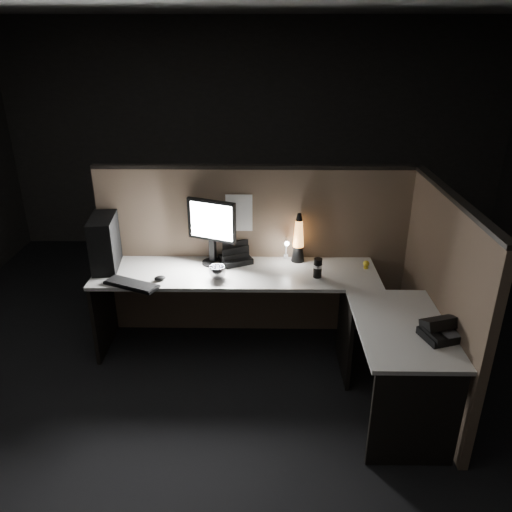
{
  "coord_description": "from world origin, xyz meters",
  "views": [
    {
      "loc": [
        0.07,
        -3.05,
        2.5
      ],
      "look_at": [
        0.02,
        0.35,
        0.98
      ],
      "focal_mm": 35.0,
      "sensor_mm": 36.0,
      "label": 1
    }
  ],
  "objects_px": {
    "keyboard": "(132,284)",
    "desk_phone": "(440,330)",
    "pc_tower": "(105,243)",
    "lava_lamp": "(298,242)",
    "monitor": "(212,226)"
  },
  "relations": [
    {
      "from": "keyboard",
      "to": "desk_phone",
      "type": "distance_m",
      "value": 2.24
    },
    {
      "from": "monitor",
      "to": "desk_phone",
      "type": "distance_m",
      "value": 1.93
    },
    {
      "from": "monitor",
      "to": "desk_phone",
      "type": "relative_size",
      "value": 1.99
    },
    {
      "from": "monitor",
      "to": "keyboard",
      "type": "bearing_deg",
      "value": -120.83
    },
    {
      "from": "pc_tower",
      "to": "desk_phone",
      "type": "bearing_deg",
      "value": -29.58
    },
    {
      "from": "monitor",
      "to": "keyboard",
      "type": "height_order",
      "value": "monitor"
    },
    {
      "from": "pc_tower",
      "to": "keyboard",
      "type": "relative_size",
      "value": 1.0
    },
    {
      "from": "keyboard",
      "to": "pc_tower",
      "type": "bearing_deg",
      "value": 153.78
    },
    {
      "from": "keyboard",
      "to": "desk_phone",
      "type": "xyz_separation_m",
      "value": [
        2.14,
        -0.68,
        0.04
      ]
    },
    {
      "from": "keyboard",
      "to": "lava_lamp",
      "type": "xyz_separation_m",
      "value": [
        1.31,
        0.48,
        0.17
      ]
    },
    {
      "from": "monitor",
      "to": "pc_tower",
      "type": "bearing_deg",
      "value": -151.01
    },
    {
      "from": "pc_tower",
      "to": "monitor",
      "type": "distance_m",
      "value": 0.88
    },
    {
      "from": "keyboard",
      "to": "lava_lamp",
      "type": "distance_m",
      "value": 1.4
    },
    {
      "from": "pc_tower",
      "to": "lava_lamp",
      "type": "bearing_deg",
      "value": -1.57
    },
    {
      "from": "pc_tower",
      "to": "monitor",
      "type": "height_order",
      "value": "monitor"
    }
  ]
}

